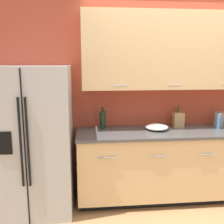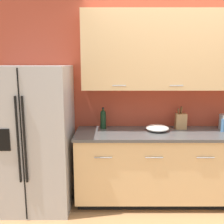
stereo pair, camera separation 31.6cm
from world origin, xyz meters
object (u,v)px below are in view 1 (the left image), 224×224
wine_bottle (103,119)px  mixing_bowl (157,127)px  soap_dispenser (219,123)px  refrigerator (32,140)px  steel_canister (219,119)px  knife_block (178,119)px

wine_bottle → mixing_bowl: (0.68, -0.13, -0.09)m
wine_bottle → soap_dispenser: 1.48m
refrigerator → wine_bottle: bearing=16.2°
wine_bottle → steel_canister: wine_bottle is taller
refrigerator → soap_dispenser: size_ratio=8.52×
soap_dispenser → mixing_bowl: soap_dispenser is taller
steel_canister → mixing_bowl: (-0.86, -0.09, -0.06)m
refrigerator → wine_bottle: (0.84, 0.24, 0.18)m
mixing_bowl → wine_bottle: bearing=169.2°
knife_block → soap_dispenser: 0.50m
knife_block → mixing_bowl: (-0.32, -0.12, -0.07)m
steel_canister → wine_bottle: bearing=178.7°
knife_block → steel_canister: 0.55m
knife_block → mixing_bowl: 0.35m
mixing_bowl → knife_block: bearing=20.2°
knife_block → wine_bottle: (-1.00, 0.01, 0.02)m
knife_block → steel_canister: bearing=-2.4°
wine_bottle → steel_canister: (1.54, -0.03, -0.03)m
refrigerator → mixing_bowl: refrigerator is taller
refrigerator → mixing_bowl: bearing=4.3°
mixing_bowl → soap_dispenser: bearing=-2.4°
refrigerator → soap_dispenser: 2.32m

